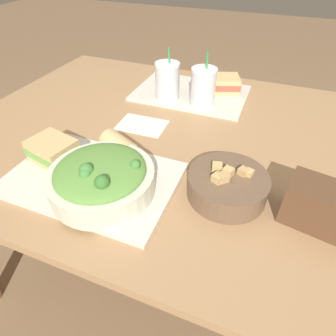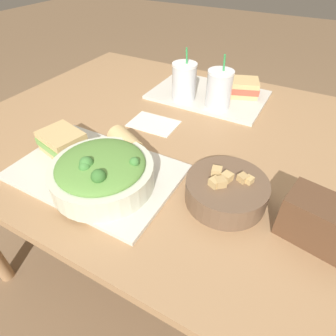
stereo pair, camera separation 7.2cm
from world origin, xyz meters
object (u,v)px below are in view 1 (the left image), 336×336
Objects in this scene: soup_bowl at (227,184)px; napkin_folded at (142,126)px; baguette_near at (119,146)px; drink_cup_dark at (167,82)px; drink_cup_red at (203,88)px; chip_bag at (319,206)px; sandwich_far at (223,84)px; salad_bowl at (101,177)px; sandwich_near at (53,150)px.

soup_bowl is 1.19× the size of napkin_folded.
drink_cup_dark is (-0.01, 0.41, 0.03)m from baguette_near.
soup_bowl is 1.62× the size of baguette_near.
drink_cup_red is (0.14, -0.00, -0.00)m from drink_cup_dark.
baguette_near is at bearing -108.17° from drink_cup_red.
chip_bag is 0.95× the size of napkin_folded.
soup_bowl is 0.21m from chip_bag.
sandwich_far is at bearing 103.90° from soup_bowl.
soup_bowl is at bearing -66.33° from drink_cup_red.
drink_cup_dark is 0.71m from chip_bag.
drink_cup_dark reaches higher than salad_bowl.
sandwich_near is at bearing -174.04° from soup_bowl.
baguette_near is 0.63× the size of drink_cup_dark.
soup_bowl is 1.36× the size of sandwich_near.
sandwich_near is (-0.20, 0.06, -0.01)m from salad_bowl.
napkin_folded is at bearing 167.61° from chip_bag.
soup_bowl is 0.60m from sandwich_far.
sandwich_near is 0.58m from drink_cup_red.
chip_bag reaches higher than soup_bowl.
drink_cup_red is 0.28m from napkin_folded.
drink_cup_dark is at bearing 94.33° from salad_bowl.
chip_bag is 0.61m from napkin_folded.
salad_bowl is 2.13× the size of baguette_near.
napkin_folded is (-0.56, 0.24, -0.05)m from chip_bag.
drink_cup_dark is at bearing 150.90° from chip_bag.
salad_bowl is 0.51m from chip_bag.
chip_bag reaches higher than baguette_near.
baguette_near is at bearing 39.46° from sandwich_near.
sandwich_near is 0.70m from chip_bag.
drink_cup_dark is at bearing 180.00° from drink_cup_red.
soup_bowl is at bearing 18.57° from sandwich_near.
chip_bag is at bearing -48.51° from drink_cup_red.
soup_bowl reaches higher than sandwich_far.
sandwich_near is at bearing -107.85° from drink_cup_dark.
soup_bowl is 1.03× the size of drink_cup_red.
napkin_folded is (-0.35, 0.22, -0.03)m from soup_bowl.
drink_cup_red reaches higher than sandwich_far.
sandwich_far is at bearing 70.29° from drink_cup_red.
drink_cup_dark is at bearing 127.37° from soup_bowl.
drink_cup_red is at bearing 113.67° from soup_bowl.
salad_bowl reaches higher than baguette_near.
baguette_near is 0.43m from drink_cup_red.
sandwich_far is (0.15, 0.69, -0.01)m from salad_bowl.
drink_cup_dark reaches higher than napkin_folded.
soup_bowl reaches higher than baguette_near.
drink_cup_dark reaches higher than soup_bowl.
drink_cup_dark is (-0.34, 0.44, 0.04)m from soup_bowl.
sandwich_near is 1.19× the size of baguette_near.
sandwich_near reaches higher than napkin_folded.
drink_cup_red reaches higher than soup_bowl.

